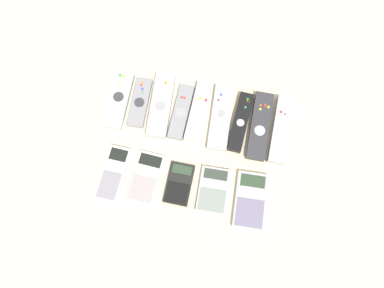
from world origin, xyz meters
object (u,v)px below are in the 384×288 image
(remote_7, at_px, (260,126))
(remote_1, at_px, (140,102))
(calculator_2, at_px, (179,184))
(remote_4, at_px, (200,112))
(remote_0, at_px, (119,100))
(remote_3, at_px, (181,112))
(calculator_1, at_px, (146,178))
(calculator_0, at_px, (113,173))
(calculator_3, at_px, (213,190))
(remote_6, at_px, (240,122))
(remote_8, at_px, (281,130))
(remote_2, at_px, (161,105))
(remote_5, at_px, (221,117))
(calculator_4, at_px, (250,200))

(remote_7, bearing_deg, remote_1, 179.25)
(calculator_2, bearing_deg, remote_4, 85.75)
(remote_7, bearing_deg, calculator_2, -132.82)
(remote_0, relative_size, remote_3, 1.05)
(calculator_1, bearing_deg, remote_0, 125.35)
(remote_1, relative_size, calculator_0, 0.98)
(remote_4, relative_size, calculator_2, 1.58)
(calculator_1, bearing_deg, calculator_3, 4.14)
(remote_3, xyz_separation_m, remote_7, (0.24, -0.00, 0.00))
(remote_0, xyz_separation_m, calculator_3, (0.33, -0.21, -0.00))
(calculator_0, xyz_separation_m, calculator_2, (0.19, 0.01, -0.00))
(remote_6, relative_size, calculator_2, 1.56)
(remote_8, xyz_separation_m, calculator_3, (-0.16, -0.21, -0.01))
(remote_2, bearing_deg, remote_1, 177.67)
(calculator_3, bearing_deg, calculator_0, 179.81)
(calculator_0, height_order, calculator_1, calculator_0)
(remote_1, bearing_deg, remote_0, -177.55)
(remote_1, relative_size, remote_5, 0.77)
(calculator_2, relative_size, calculator_3, 0.92)
(remote_5, bearing_deg, remote_8, -4.28)
(calculator_3, height_order, calculator_4, calculator_4)
(remote_2, distance_m, remote_4, 0.12)
(calculator_3, distance_m, calculator_4, 0.11)
(remote_1, height_order, calculator_2, remote_1)
(remote_6, relative_size, remote_7, 0.89)
(remote_6, xyz_separation_m, calculator_0, (-0.33, -0.22, -0.00))
(remote_0, relative_size, remote_5, 0.90)
(remote_2, distance_m, remote_8, 0.36)
(remote_2, xyz_separation_m, calculator_0, (-0.09, -0.23, -0.00))
(remote_3, xyz_separation_m, remote_4, (0.06, 0.01, 0.01))
(remote_0, distance_m, remote_1, 0.06)
(remote_1, bearing_deg, remote_8, -2.91)
(remote_3, xyz_separation_m, calculator_3, (0.14, -0.21, -0.00))
(calculator_4, bearing_deg, calculator_0, 177.45)
(remote_5, bearing_deg, remote_7, -5.10)
(remote_5, relative_size, remote_6, 1.11)
(remote_7, xyz_separation_m, calculator_3, (-0.10, -0.21, -0.00))
(remote_1, height_order, remote_2, remote_2)
(calculator_4, bearing_deg, calculator_3, 172.90)
(remote_8, height_order, calculator_4, remote_8)
(remote_6, xyz_separation_m, remote_7, (0.06, -0.00, 0.00))
(remote_2, bearing_deg, remote_7, -4.97)
(remote_0, xyz_separation_m, remote_6, (0.37, 0.00, 0.00))
(remote_2, distance_m, remote_6, 0.24)
(remote_7, height_order, calculator_3, remote_7)
(remote_3, height_order, calculator_4, calculator_4)
(remote_7, distance_m, calculator_2, 0.29)
(remote_8, bearing_deg, remote_7, -178.90)
(remote_5, distance_m, remote_8, 0.18)
(remote_4, distance_m, calculator_0, 0.31)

